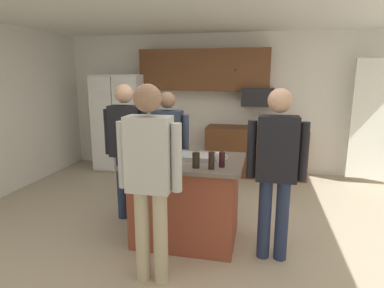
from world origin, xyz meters
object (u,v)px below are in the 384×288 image
object	(u,v)px
person_elder_center	(126,143)
mug_blue_stoneware	(220,157)
refrigerator	(121,123)
person_host_foreground	(150,172)
glass_dark_ale	(143,154)
serving_tray	(196,156)
microwave_over_range	(258,97)
kitchen_island	(186,199)
tumbler_amber	(158,147)
glass_short_whisky	(211,161)
glass_pilsner	(222,160)
person_guest_by_door	(168,144)
glass_stout_tall	(196,160)
person_guest_right	(276,164)
mug_ceramic_white	(163,155)

from	to	relation	value
person_elder_center	mug_blue_stoneware	bearing A→B (deg)	5.99
refrigerator	person_host_foreground	world-z (taller)	refrigerator
glass_dark_ale	serving_tray	world-z (taller)	glass_dark_ale
microwave_over_range	kitchen_island	size ratio (longest dim) A/B	0.45
tumbler_amber	glass_short_whisky	world-z (taller)	glass_short_whisky
refrigerator	person_host_foreground	bearing A→B (deg)	-61.73
microwave_over_range	glass_pilsner	size ratio (longest dim) A/B	3.69
person_guest_by_door	glass_stout_tall	size ratio (longest dim) A/B	10.55
serving_tray	tumbler_amber	bearing A→B (deg)	159.34
person_elder_center	person_guest_right	size ratio (longest dim) A/B	1.01
glass_pilsner	glass_dark_ale	xyz separation A→B (m)	(-0.87, 0.09, -0.01)
person_guest_right	serving_tray	distance (m)	0.89
person_host_foreground	glass_dark_ale	world-z (taller)	person_host_foreground
person_guest_right	glass_dark_ale	size ratio (longest dim) A/B	13.65
mug_blue_stoneware	serving_tray	bearing A→B (deg)	163.98
microwave_over_range	person_guest_by_door	bearing A→B (deg)	-120.30
person_host_foreground	mug_blue_stoneware	xyz separation A→B (m)	(0.51, 0.78, -0.04)
person_elder_center	person_guest_right	xyz separation A→B (m)	(1.80, -0.56, -0.01)
glass_dark_ale	glass_stout_tall	world-z (taller)	glass_stout_tall
refrigerator	person_guest_right	world-z (taller)	refrigerator
glass_dark_ale	mug_ceramic_white	bearing A→B (deg)	12.08
person_elder_center	person_host_foreground	distance (m)	1.37
glass_stout_tall	tumbler_amber	world-z (taller)	glass_stout_tall
person_guest_by_door	person_guest_right	world-z (taller)	person_guest_right
refrigerator	mug_blue_stoneware	size ratio (longest dim) A/B	14.56
refrigerator	person_host_foreground	distance (m)	3.75
glass_pilsner	person_elder_center	bearing A→B (deg)	155.51
person_guest_right	kitchen_island	bearing A→B (deg)	-0.00
serving_tray	person_guest_by_door	bearing A→B (deg)	127.97
kitchen_island	glass_stout_tall	distance (m)	0.64
glass_dark_ale	serving_tray	distance (m)	0.58
kitchen_island	glass_pilsner	distance (m)	0.71
person_guest_by_door	glass_stout_tall	distance (m)	1.18
glass_dark_ale	glass_stout_tall	bearing A→B (deg)	-15.07
mug_ceramic_white	kitchen_island	bearing A→B (deg)	18.26
microwave_over_range	glass_pilsner	bearing A→B (deg)	-95.56
glass_pilsner	glass_stout_tall	xyz separation A→B (m)	(-0.25, -0.08, 0.00)
mug_blue_stoneware	glass_stout_tall	xyz separation A→B (m)	(-0.21, -0.28, 0.03)
person_guest_by_door	glass_stout_tall	bearing A→B (deg)	0.03
glass_pilsner	serving_tray	xyz separation A→B (m)	(-0.32, 0.28, -0.05)
refrigerator	glass_short_whisky	distance (m)	3.59
person_guest_by_door	tumbler_amber	xyz separation A→B (m)	(0.01, -0.47, 0.07)
kitchen_island	glass_pilsner	bearing A→B (deg)	-26.68
glass_pilsner	glass_short_whisky	bearing A→B (deg)	-135.48
tumbler_amber	microwave_over_range	bearing A→B (deg)	65.16
tumbler_amber	person_host_foreground	bearing A→B (deg)	-75.30
glass_pilsner	tumbler_amber	distance (m)	0.94
refrigerator	person_elder_center	size ratio (longest dim) A/B	1.06
microwave_over_range	mug_ceramic_white	bearing A→B (deg)	-108.90
mug_ceramic_white	tumbler_amber	size ratio (longest dim) A/B	0.97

